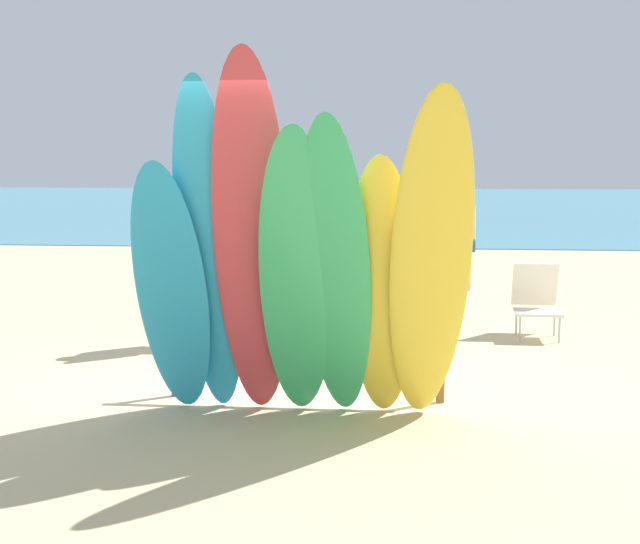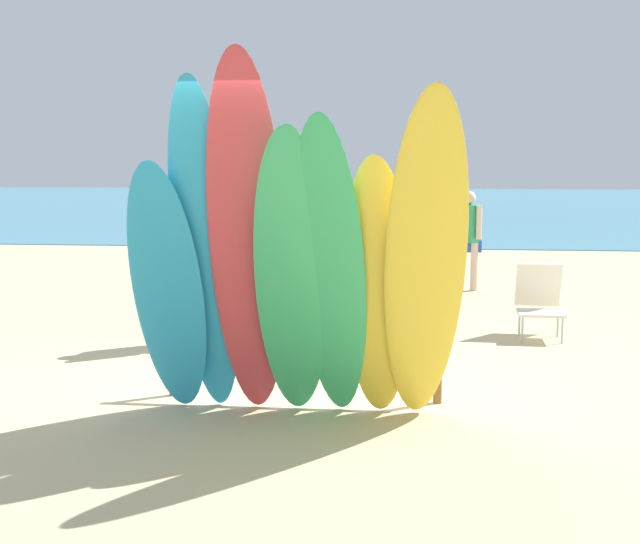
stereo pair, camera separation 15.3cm
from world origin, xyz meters
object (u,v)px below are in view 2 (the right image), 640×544
at_px(surfboard_teal_1, 205,252).
at_px(surfboard_green_3, 292,278).
at_px(surfboard_yellow_5, 377,291).
at_px(beachgoer_photographing, 468,233).
at_px(beachgoer_near_rack, 328,252).
at_px(surfboard_teal_0, 167,290).
at_px(surfboard_red_2, 248,241).
at_px(beachgoer_strolling, 205,260).
at_px(beachgoer_midbeach, 337,239).
at_px(beach_chair_red, 539,298).
at_px(surfboard_yellow_6, 425,264).
at_px(distant_boat, 296,218).
at_px(surfboard_green_4, 331,274).
at_px(surfboard_rack, 303,345).

xyz_separation_m(surfboard_teal_1, surfboard_green_3, (0.67, -0.09, -0.17)).
xyz_separation_m(surfboard_yellow_5, beachgoer_photographing, (1.05, 7.11, -0.15)).
bearing_deg(beachgoer_near_rack, surfboard_teal_0, -110.65).
xyz_separation_m(surfboard_red_2, beachgoer_strolling, (-1.01, 2.80, -0.47)).
relative_size(beachgoer_midbeach, beach_chair_red, 2.09).
distance_m(surfboard_yellow_6, distant_boat, 21.78).
xyz_separation_m(surfboard_teal_1, surfboard_yellow_6, (1.63, -0.18, -0.05)).
bearing_deg(surfboard_red_2, surfboard_teal_0, 169.18).
xyz_separation_m(surfboard_green_4, surfboard_yellow_6, (0.68, -0.07, 0.09)).
bearing_deg(surfboard_red_2, beachgoer_strolling, 107.81).
distance_m(surfboard_green_4, surfboard_yellow_6, 0.69).
distance_m(beachgoer_near_rack, distant_boat, 18.65).
relative_size(surfboard_red_2, surfboard_yellow_6, 1.08).
bearing_deg(distant_boat, surfboard_green_3, -82.20).
bearing_deg(beachgoer_photographing, beach_chair_red, -26.68).
xyz_separation_m(surfboard_rack, distant_boat, (-2.90, 20.58, -0.33)).
distance_m(beachgoer_midbeach, distant_boat, 16.97).
bearing_deg(surfboard_teal_0, beachgoer_near_rack, 76.92).
height_order(surfboard_yellow_5, beachgoer_near_rack, surfboard_yellow_5).
distance_m(surfboard_green_4, surfboard_yellow_5, 0.37).
bearing_deg(surfboard_yellow_6, beachgoer_near_rack, 102.66).
xyz_separation_m(surfboard_green_4, beachgoer_near_rack, (-0.32, 2.93, -0.15)).
relative_size(surfboard_yellow_6, beachgoer_near_rack, 1.54).
bearing_deg(surfboard_yellow_6, surfboard_green_3, 169.01).
height_order(surfboard_yellow_6, beach_chair_red, surfboard_yellow_6).
bearing_deg(beachgoer_near_rack, surfboard_green_3, -91.35).
bearing_deg(surfboard_yellow_6, distant_boat, 94.58).
bearing_deg(beachgoer_photographing, surfboard_teal_1, -54.42).
bearing_deg(surfboard_teal_1, beach_chair_red, 51.47).
xyz_separation_m(surfboard_red_2, surfboard_green_3, (0.33, -0.02, -0.26)).
bearing_deg(surfboard_teal_0, surfboard_yellow_6, -0.63).
bearing_deg(surfboard_yellow_5, surfboard_teal_0, -179.54).
bearing_deg(surfboard_green_3, surfboard_green_4, -5.92).
relative_size(surfboard_teal_0, distant_boat, 0.61).
bearing_deg(beachgoer_strolling, beachgoer_midbeach, 155.29).
distance_m(surfboard_rack, surfboard_red_2, 1.20).
relative_size(surfboard_yellow_5, beachgoer_near_rack, 1.23).
height_order(surfboard_rack, surfboard_green_3, surfboard_green_3).
distance_m(surfboard_yellow_6, beachgoer_midbeach, 4.81).
bearing_deg(surfboard_teal_0, distant_boat, 100.79).
xyz_separation_m(surfboard_green_3, distant_boat, (-2.92, 21.31, -0.99)).
bearing_deg(beachgoer_midbeach, surfboard_yellow_6, -5.84).
xyz_separation_m(beachgoer_midbeach, beach_chair_red, (2.36, -0.98, -0.56)).
xyz_separation_m(surfboard_green_3, surfboard_yellow_5, (0.62, 0.08, -0.10)).
bearing_deg(surfboard_red_2, beachgoer_photographing, 72.43).
xyz_separation_m(beachgoer_midbeach, distant_boat, (-2.83, 16.71, -0.87)).
relative_size(surfboard_red_2, beachgoer_near_rack, 1.66).
bearing_deg(surfboard_green_4, surfboard_teal_0, 178.65).
bearing_deg(beachgoer_strolling, surfboard_green_4, 40.19).
xyz_separation_m(surfboard_rack, surfboard_teal_0, (-0.96, -0.61, 0.53)).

